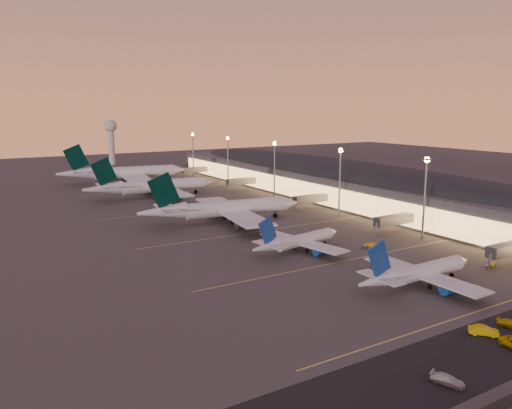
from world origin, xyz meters
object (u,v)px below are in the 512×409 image
at_px(airliner_wide_near, 223,209).
at_px(service_van_f, 511,324).
at_px(airliner_wide_far, 124,173).
at_px(radar_tower, 111,134).
at_px(baggage_tug_b, 490,266).
at_px(airliner_narrow_north, 298,241).
at_px(service_van_a, 448,380).
at_px(service_van_b, 484,331).
at_px(airliner_narrow_south, 417,273).
at_px(baggage_tug_a, 472,289).
at_px(baggage_tug_c, 370,246).
at_px(airliner_wide_mid, 152,187).

xyz_separation_m(airliner_wide_near, service_van_f, (5.96, -105.83, -4.26)).
xyz_separation_m(airliner_wide_far, radar_tower, (19.34, 93.65, 16.18)).
bearing_deg(baggage_tug_b, airliner_narrow_north, 123.51).
bearing_deg(airliner_narrow_north, service_van_f, -95.56).
xyz_separation_m(baggage_tug_b, service_van_a, (-56.37, -31.04, 0.28)).
height_order(baggage_tug_b, service_van_b, service_van_b).
xyz_separation_m(airliner_narrow_south, airliner_wide_far, (-10.09, 195.12, 2.38)).
bearing_deg(baggage_tug_a, airliner_wide_far, 101.20).
height_order(airliner_wide_far, baggage_tug_c, airliner_wide_far).
relative_size(airliner_narrow_south, airliner_narrow_north, 1.06).
bearing_deg(airliner_narrow_north, service_van_b, -102.23).
distance_m(baggage_tug_b, service_van_a, 64.35).
bearing_deg(service_van_f, airliner_wide_far, 73.32).
relative_size(airliner_wide_mid, radar_tower, 1.90).
bearing_deg(airliner_wide_mid, baggage_tug_a, -81.35).
height_order(airliner_narrow_north, airliner_wide_mid, airliner_wide_mid).
bearing_deg(baggage_tug_b, airliner_wide_mid, 96.44).
height_order(airliner_narrow_south, airliner_narrow_north, airliner_narrow_south).
height_order(baggage_tug_c, service_van_f, service_van_f).
distance_m(airliner_wide_near, airliner_wide_mid, 62.30).
distance_m(airliner_wide_mid, airliner_wide_far, 51.43).
xyz_separation_m(airliner_wide_mid, baggage_tug_c, (25.79, -114.12, -4.53)).
distance_m(airliner_narrow_north, service_van_f, 61.99).
xyz_separation_m(service_van_a, service_van_b, (19.46, 7.45, 0.14)).
distance_m(baggage_tug_a, service_van_f, 19.06).
bearing_deg(service_van_a, airliner_wide_far, 64.34).
bearing_deg(airliner_wide_far, service_van_b, -81.82).
bearing_deg(service_van_b, baggage_tug_c, 24.25).
relative_size(airliner_narrow_south, baggage_tug_b, 10.26).
height_order(airliner_narrow_south, service_van_f, airliner_narrow_south).
distance_m(radar_tower, baggage_tug_a, 297.95).
bearing_deg(airliner_wide_far, airliner_wide_near, -81.00).
distance_m(airliner_wide_near, baggage_tug_c, 56.50).
relative_size(baggage_tug_b, service_van_b, 0.66).
distance_m(service_van_a, service_van_f, 27.47).
height_order(airliner_wide_near, radar_tower, radar_tower).
bearing_deg(baggage_tug_c, service_van_a, -116.78).
height_order(airliner_narrow_south, baggage_tug_a, airliner_narrow_south).
height_order(airliner_wide_mid, service_van_a, airliner_wide_mid).
height_order(baggage_tug_b, service_van_f, service_van_f).
distance_m(radar_tower, service_van_a, 322.72).
distance_m(airliner_wide_near, airliner_wide_far, 113.58).
relative_size(airliner_narrow_south, baggage_tug_c, 8.08).
xyz_separation_m(airliner_narrow_south, baggage_tug_a, (8.49, -8.41, -2.80)).
bearing_deg(baggage_tug_b, airliner_wide_near, 104.64).
relative_size(airliner_narrow_south, airliner_wide_mid, 0.58).
bearing_deg(service_van_a, airliner_wide_near, 58.64).
distance_m(airliner_wide_far, baggage_tug_c, 167.30).
height_order(airliner_narrow_south, service_van_a, airliner_narrow_south).
xyz_separation_m(baggage_tug_b, service_van_f, (-29.74, -24.30, 0.27)).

